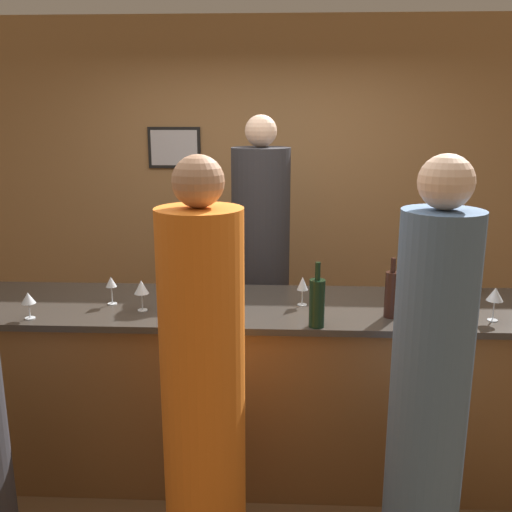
{
  "coord_description": "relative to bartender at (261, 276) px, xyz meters",
  "views": [
    {
      "loc": [
        0.14,
        -2.98,
        2.02
      ],
      "look_at": [
        -0.0,
        0.1,
        1.26
      ],
      "focal_mm": 40.0,
      "sensor_mm": 36.0,
      "label": 1
    }
  ],
  "objects": [
    {
      "name": "wine_glass_3",
      "position": [
        1.22,
        -1.01,
        0.2
      ],
      "size": [
        0.08,
        0.08,
        0.17
      ],
      "color": "silver",
      "rests_on": "bar_counter"
    },
    {
      "name": "guest_2",
      "position": [
        0.74,
        -1.65,
        -0.05
      ],
      "size": [
        0.31,
        0.31,
        1.89
      ],
      "color": "#4C6B93",
      "rests_on": "ground_plane"
    },
    {
      "name": "bar_counter",
      "position": [
        0.0,
        -0.81,
        -0.43
      ],
      "size": [
        3.38,
        0.74,
        1.01
      ],
      "color": "brown",
      "rests_on": "ground_plane"
    },
    {
      "name": "wine_glass_2",
      "position": [
        0.26,
        -0.81,
        0.19
      ],
      "size": [
        0.06,
        0.06,
        0.16
      ],
      "color": "silver",
      "rests_on": "bar_counter"
    },
    {
      "name": "back_wall",
      "position": [
        -0.0,
        1.07,
        0.46
      ],
      "size": [
        8.0,
        0.08,
        2.8
      ],
      "color": "#A37547",
      "rests_on": "ground_plane"
    },
    {
      "name": "wine_bottle_2",
      "position": [
        0.71,
        -0.98,
        0.19
      ],
      "size": [
        0.07,
        0.07,
        0.31
      ],
      "color": "black",
      "rests_on": "bar_counter"
    },
    {
      "name": "wine_glass_0",
      "position": [
        -0.79,
        -0.84,
        0.19
      ],
      "size": [
        0.06,
        0.06,
        0.16
      ],
      "color": "silver",
      "rests_on": "bar_counter"
    },
    {
      "name": "ground_plane",
      "position": [
        0.0,
        -0.81,
        -0.94
      ],
      "size": [
        14.0,
        14.0,
        0.0
      ],
      "primitive_type": "plane",
      "color": "brown"
    },
    {
      "name": "wine_glass_4",
      "position": [
        -0.6,
        -0.94,
        0.19
      ],
      "size": [
        0.08,
        0.08,
        0.17
      ],
      "color": "silver",
      "rests_on": "bar_counter"
    },
    {
      "name": "wine_bottle_0",
      "position": [
        0.32,
        -1.13,
        0.19
      ],
      "size": [
        0.08,
        0.08,
        0.33
      ],
      "color": "black",
      "rests_on": "bar_counter"
    },
    {
      "name": "guest_1",
      "position": [
        -0.18,
        -1.61,
        -0.06
      ],
      "size": [
        0.35,
        0.35,
        1.88
      ],
      "color": "orange",
      "rests_on": "ground_plane"
    },
    {
      "name": "bartender",
      "position": [
        0.0,
        0.0,
        0.0
      ],
      "size": [
        0.39,
        0.39,
        2.02
      ],
      "rotation": [
        0.0,
        0.0,
        3.14
      ],
      "color": "#2D2D33",
      "rests_on": "ground_plane"
    },
    {
      "name": "wine_bottle_1",
      "position": [
        1.26,
        -0.51,
        0.17
      ],
      "size": [
        0.08,
        0.08,
        0.27
      ],
      "color": "#19381E",
      "rests_on": "bar_counter"
    },
    {
      "name": "wine_glass_1",
      "position": [
        -1.14,
        -1.08,
        0.17
      ],
      "size": [
        0.07,
        0.07,
        0.14
      ],
      "color": "silver",
      "rests_on": "bar_counter"
    }
  ]
}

